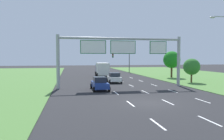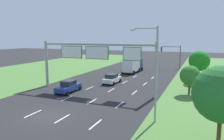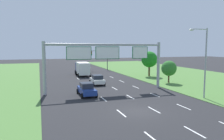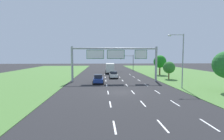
{
  "view_description": "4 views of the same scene",
  "coord_description": "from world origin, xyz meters",
  "px_view_note": "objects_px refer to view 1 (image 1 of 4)",
  "views": [
    {
      "loc": [
        -6.94,
        -18.24,
        4.0
      ],
      "look_at": [
        -1.01,
        12.19,
        2.28
      ],
      "focal_mm": 35.0,
      "sensor_mm": 36.0,
      "label": 1
    },
    {
      "loc": [
        13.52,
        -16.32,
        7.61
      ],
      "look_at": [
        1.07,
        13.96,
        2.63
      ],
      "focal_mm": 35.0,
      "sensor_mm": 36.0,
      "label": 2
    },
    {
      "loc": [
        -9.0,
        -18.86,
        6.27
      ],
      "look_at": [
        0.96,
        10.87,
        2.96
      ],
      "focal_mm": 35.0,
      "sensor_mm": 36.0,
      "label": 3
    },
    {
      "loc": [
        -2.67,
        -24.06,
        5.03
      ],
      "look_at": [
        -0.62,
        9.5,
        2.41
      ],
      "focal_mm": 28.0,
      "sensor_mm": 36.0,
      "label": 4
    }
  ],
  "objects_px": {
    "car_lead_silver": "(100,84)",
    "roadside_tree_far": "(172,60)",
    "traffic_light_mast": "(122,58)",
    "sign_gantry": "(122,51)",
    "box_truck": "(102,69)",
    "roadside_tree_mid": "(192,67)",
    "car_near_red": "(114,78)"
  },
  "relations": [
    {
      "from": "car_lead_silver",
      "to": "sign_gantry",
      "type": "xyz_separation_m",
      "value": [
        3.28,
        1.95,
        4.14
      ]
    },
    {
      "from": "roadside_tree_mid",
      "to": "traffic_light_mast",
      "type": "bearing_deg",
      "value": 102.42
    },
    {
      "from": "box_truck",
      "to": "roadside_tree_far",
      "type": "relative_size",
      "value": 1.34
    },
    {
      "from": "box_truck",
      "to": "roadside_tree_far",
      "type": "xyz_separation_m",
      "value": [
        13.3,
        -5.86,
        2.01
      ]
    },
    {
      "from": "car_near_red",
      "to": "sign_gantry",
      "type": "xyz_separation_m",
      "value": [
        -0.11,
        -5.61,
        4.14
      ]
    },
    {
      "from": "sign_gantry",
      "to": "car_lead_silver",
      "type": "bearing_deg",
      "value": -149.32
    },
    {
      "from": "box_truck",
      "to": "roadside_tree_mid",
      "type": "xyz_separation_m",
      "value": [
        12.34,
        -14.77,
        0.96
      ]
    },
    {
      "from": "traffic_light_mast",
      "to": "roadside_tree_mid",
      "type": "height_order",
      "value": "traffic_light_mast"
    },
    {
      "from": "sign_gantry",
      "to": "traffic_light_mast",
      "type": "distance_m",
      "value": 28.52
    },
    {
      "from": "car_lead_silver",
      "to": "roadside_tree_far",
      "type": "distance_m",
      "value": 21.75
    },
    {
      "from": "car_lead_silver",
      "to": "roadside_tree_far",
      "type": "relative_size",
      "value": 0.8
    },
    {
      "from": "roadside_tree_far",
      "to": "roadside_tree_mid",
      "type": "bearing_deg",
      "value": -96.13
    },
    {
      "from": "roadside_tree_mid",
      "to": "roadside_tree_far",
      "type": "height_order",
      "value": "roadside_tree_far"
    },
    {
      "from": "car_near_red",
      "to": "roadside_tree_mid",
      "type": "xyz_separation_m",
      "value": [
        12.16,
        -2.6,
        1.78
      ]
    },
    {
      "from": "roadside_tree_mid",
      "to": "roadside_tree_far",
      "type": "bearing_deg",
      "value": 83.87
    },
    {
      "from": "roadside_tree_mid",
      "to": "box_truck",
      "type": "bearing_deg",
      "value": 129.88
    },
    {
      "from": "sign_gantry",
      "to": "traffic_light_mast",
      "type": "relative_size",
      "value": 3.08
    },
    {
      "from": "car_lead_silver",
      "to": "traffic_light_mast",
      "type": "height_order",
      "value": "traffic_light_mast"
    },
    {
      "from": "box_truck",
      "to": "roadside_tree_far",
      "type": "height_order",
      "value": "roadside_tree_far"
    },
    {
      "from": "car_near_red",
      "to": "sign_gantry",
      "type": "relative_size",
      "value": 0.23
    },
    {
      "from": "box_truck",
      "to": "sign_gantry",
      "type": "bearing_deg",
      "value": -87.49
    },
    {
      "from": "box_truck",
      "to": "roadside_tree_far",
      "type": "bearing_deg",
      "value": -21.49
    },
    {
      "from": "sign_gantry",
      "to": "traffic_light_mast",
      "type": "bearing_deg",
      "value": 76.11
    },
    {
      "from": "car_lead_silver",
      "to": "roadside_tree_mid",
      "type": "distance_m",
      "value": 16.42
    },
    {
      "from": "traffic_light_mast",
      "to": "roadside_tree_far",
      "type": "height_order",
      "value": "traffic_light_mast"
    },
    {
      "from": "car_near_red",
      "to": "traffic_light_mast",
      "type": "distance_m",
      "value": 23.26
    },
    {
      "from": "traffic_light_mast",
      "to": "sign_gantry",
      "type": "bearing_deg",
      "value": -103.89
    },
    {
      "from": "car_lead_silver",
      "to": "box_truck",
      "type": "xyz_separation_m",
      "value": [
        3.21,
        19.73,
        0.82
      ]
    },
    {
      "from": "sign_gantry",
      "to": "roadside_tree_far",
      "type": "bearing_deg",
      "value": 42.03
    },
    {
      "from": "car_near_red",
      "to": "car_lead_silver",
      "type": "relative_size",
      "value": 0.93
    },
    {
      "from": "car_near_red",
      "to": "traffic_light_mast",
      "type": "bearing_deg",
      "value": 74.29
    },
    {
      "from": "car_lead_silver",
      "to": "traffic_light_mast",
      "type": "xyz_separation_m",
      "value": [
        10.13,
        29.62,
        3.06
      ]
    }
  ]
}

